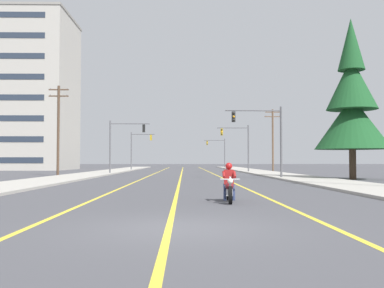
{
  "coord_description": "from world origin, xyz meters",
  "views": [
    {
      "loc": [
        0.14,
        -10.11,
        1.53
      ],
      "look_at": [
        0.72,
        23.62,
        2.81
      ],
      "focal_mm": 41.37,
      "sensor_mm": 36.0,
      "label": 1
    }
  ],
  "objects": [
    {
      "name": "motorcycle_with_rider",
      "position": [
        1.8,
        6.3,
        0.59
      ],
      "size": [
        0.7,
        2.19,
        1.46
      ],
      "color": "black",
      "rests_on": "ground"
    },
    {
      "name": "sidewalk_kerb_right",
      "position": [
        10.0,
        40.0,
        0.07
      ],
      "size": [
        4.4,
        110.0,
        0.14
      ],
      "primitive_type": "cube",
      "color": "#ADA89E",
      "rests_on": "ground"
    },
    {
      "name": "conifer_tree_right_verge_near",
      "position": [
        13.95,
        25.92,
        6.13
      ],
      "size": [
        6.08,
        6.08,
        13.38
      ],
      "color": "#423023",
      "rests_on": "ground"
    },
    {
      "name": "lane_stripe_right",
      "position": [
        3.55,
        45.0,
        0.0
      ],
      "size": [
        0.16,
        100.0,
        0.01
      ],
      "primitive_type": "cube",
      "color": "yellow",
      "rests_on": "ground"
    },
    {
      "name": "traffic_signal_near_right",
      "position": [
        7.05,
        27.61,
        4.1
      ],
      "size": [
        4.93,
        0.46,
        6.2
      ],
      "color": "#56565B",
      "rests_on": "ground"
    },
    {
      "name": "lane_stripe_center",
      "position": [
        -0.21,
        45.0,
        0.0
      ],
      "size": [
        0.16,
        100.0,
        0.01
      ],
      "primitive_type": "cube",
      "color": "yellow",
      "rests_on": "ground"
    },
    {
      "name": "lane_stripe_left",
      "position": [
        -3.42,
        45.0,
        0.0
      ],
      "size": [
        0.16,
        100.0,
        0.01
      ],
      "primitive_type": "cube",
      "color": "yellow",
      "rests_on": "ground"
    },
    {
      "name": "utility_pole_right_far",
      "position": [
        12.94,
        53.51,
        4.87
      ],
      "size": [
        2.36,
        0.26,
        8.99
      ],
      "color": "brown",
      "rests_on": "ground"
    },
    {
      "name": "traffic_signal_near_left",
      "position": [
        -7.17,
        41.26,
        4.08
      ],
      "size": [
        4.67,
        0.37,
        6.2
      ],
      "color": "#56565B",
      "rests_on": "ground"
    },
    {
      "name": "traffic_signal_mid_left",
      "position": [
        -7.44,
        61.81,
        4.03
      ],
      "size": [
        3.85,
        0.39,
        6.2
      ],
      "color": "#56565B",
      "rests_on": "ground"
    },
    {
      "name": "utility_pole_left_near",
      "position": [
        -12.56,
        34.45,
        4.9
      ],
      "size": [
        1.99,
        0.26,
        9.11
      ],
      "color": "#4C3828",
      "rests_on": "ground"
    },
    {
      "name": "traffic_signal_far_right",
      "position": [
        7.38,
        82.75,
        4.07
      ],
      "size": [
        4.45,
        0.37,
        6.2
      ],
      "color": "#56565B",
      "rests_on": "ground"
    },
    {
      "name": "traffic_signal_mid_right",
      "position": [
        7.33,
        47.42,
        4.05
      ],
      "size": [
        4.19,
        0.37,
        6.2
      ],
      "color": "#56565B",
      "rests_on": "ground"
    },
    {
      "name": "sidewalk_kerb_left",
      "position": [
        -10.0,
        40.0,
        0.07
      ],
      "size": [
        4.4,
        110.0,
        0.14
      ],
      "primitive_type": "cube",
      "color": "#ADA89E",
      "rests_on": "ground"
    },
    {
      "name": "ground_plane",
      "position": [
        0.0,
        0.0,
        0.0
      ],
      "size": [
        400.0,
        400.0,
        0.0
      ],
      "primitive_type": "plane",
      "color": "#47474C"
    }
  ]
}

